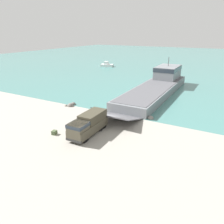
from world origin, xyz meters
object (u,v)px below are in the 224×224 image
Objects in this scene: military_truck at (88,124)px; moored_boat_b at (107,65)px; soldier_on_ramp at (76,124)px; landing_craft at (159,84)px; mooring_bollard at (91,108)px; cargo_crate at (54,133)px.

moored_boat_b is at bearing -153.72° from military_truck.
military_truck is at bearing -92.23° from soldier_on_ramp.
landing_craft is at bearing 175.53° from military_truck.
moored_boat_b is at bearing 117.05° from mooring_bollard.
military_truck is 1.33× the size of moored_boat_b.
soldier_on_ramp is 2.27× the size of cargo_crate.
moored_boat_b is (-31.73, 28.75, -1.12)m from landing_craft.
landing_craft reaches higher than soldier_on_ramp.
landing_craft is at bearing 79.51° from cargo_crate.
soldier_on_ramp is at bearing 14.66° from moored_boat_b.
soldier_on_ramp is 0.29× the size of moored_boat_b.
military_truck is 4.52× the size of soldier_on_ramp.
landing_craft is 52.47× the size of cargo_crate.
soldier_on_ramp is at bearing -100.17° from military_truck.
moored_boat_b is 54.60m from mooring_bollard.
mooring_bollard is at bearing -149.58° from military_truck.
landing_craft is 6.78× the size of moored_boat_b.
landing_craft is at bearing 70.86° from mooring_bollard.
soldier_on_ramp is 3.49m from cargo_crate.
soldier_on_ramp is at bearing -71.16° from mooring_bollard.
landing_craft is at bearing -1.80° from soldier_on_ramp.
landing_craft is 28.49m from soldier_on_ramp.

